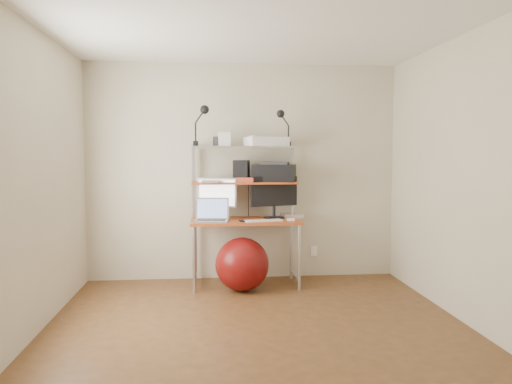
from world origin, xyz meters
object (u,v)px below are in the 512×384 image
Objects in this scene: laptop at (212,216)px; exercise_ball at (242,264)px; monitor_black at (274,193)px; monitor_silver at (217,195)px; printer at (274,172)px.

exercise_ball is (0.32, -0.12, -0.51)m from laptop.
monitor_black reaches higher than laptop.
monitor_silver is 0.82m from exercise_ball.
printer reaches higher than monitor_silver.
laptop is at bearing -145.28° from printer.
exercise_ball is at bearing -37.77° from monitor_silver.
laptop is (-0.70, -0.18, -0.23)m from monitor_black.
laptop is 0.89m from printer.
exercise_ball is at bearing -13.71° from laptop.
monitor_silver is at bearing -158.81° from printer.
exercise_ball is (0.26, -0.31, -0.72)m from monitor_silver.
printer is (0.65, 0.07, 0.25)m from monitor_silver.
monitor_black is at bearing 38.52° from exercise_ball.
monitor_silver is at bearing 79.60° from laptop.
monitor_black is (0.64, -0.00, 0.02)m from monitor_silver.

